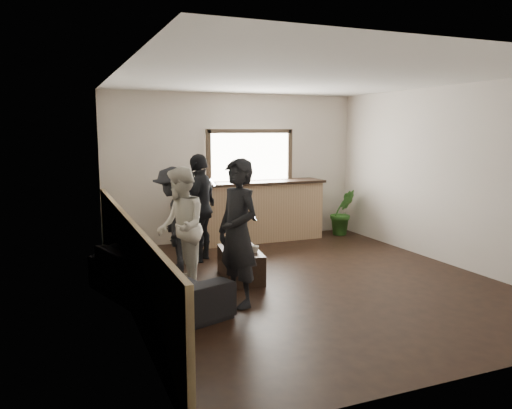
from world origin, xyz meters
name	(u,v)px	position (x,y,z in m)	size (l,w,h in m)	color
ground	(307,281)	(0.00, 0.00, 0.00)	(5.00, 6.00, 0.01)	black
room_shell	(259,179)	(-0.74, 0.00, 1.47)	(5.01, 6.01, 2.80)	silver
bar_counter	(255,208)	(0.30, 2.70, 0.64)	(2.70, 0.68, 2.13)	#9F7A56
sofa	(156,277)	(-2.15, -0.06, 0.32)	(2.17, 0.85, 0.63)	black
coffee_table	(240,265)	(-0.84, 0.44, 0.21)	(0.52, 0.94, 0.42)	black
cup_a	(233,244)	(-0.87, 0.69, 0.47)	(0.12, 0.12, 0.10)	silver
cup_b	(255,249)	(-0.70, 0.25, 0.47)	(0.10, 0.10, 0.10)	silver
potted_plant	(343,212)	(2.15, 2.52, 0.46)	(0.51, 0.41, 0.93)	#2D6623
person_a	(238,233)	(-1.24, -0.55, 0.89)	(0.59, 0.74, 1.78)	black
person_b	(181,227)	(-1.70, 0.44, 0.82)	(0.72, 0.87, 1.63)	silver
person_c	(174,220)	(-1.62, 1.18, 0.79)	(0.75, 1.10, 1.58)	black
person_d	(200,208)	(-1.08, 1.67, 0.87)	(0.97, 1.06, 1.74)	black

